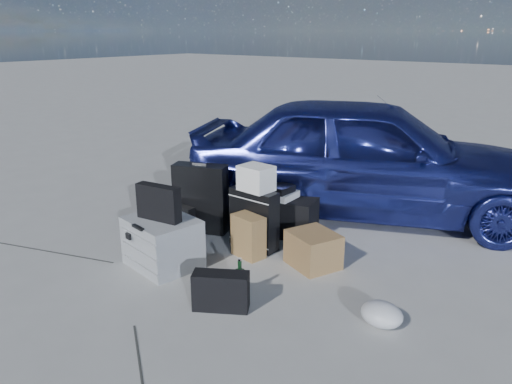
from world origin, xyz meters
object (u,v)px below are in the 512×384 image
car (368,156)px  green_bottle (240,279)px  briefcase (178,220)px  suitcase_left (201,198)px  pelican_case (163,242)px  cardboard_box (313,249)px  duffel_bag (278,215)px  suitcase_right (254,219)px

car → green_bottle: size_ratio=12.37×
briefcase → suitcase_left: bearing=67.5°
pelican_case → briefcase: 0.66m
briefcase → cardboard_box: (1.38, 0.23, -0.01)m
duffel_bag → suitcase_right: bearing=-99.5°
car → pelican_case: bearing=137.0°
duffel_bag → cardboard_box: (0.65, -0.40, -0.04)m
suitcase_right → cardboard_box: suitcase_right is taller
duffel_bag → cardboard_box: 0.77m
suitcase_left → green_bottle: 1.38m
green_bottle → pelican_case: bearing=178.7°
briefcase → duffel_bag: bearing=42.4°
cardboard_box → green_bottle: size_ratio=1.30×
pelican_case → suitcase_left: bearing=119.9°
green_bottle → suitcase_right: bearing=121.3°
pelican_case → cardboard_box: size_ratio=1.46×
briefcase → suitcase_left: 0.30m
briefcase → cardboard_box: briefcase is taller
briefcase → pelican_case: bearing=-53.2°
suitcase_right → duffel_bag: suitcase_right is taller
cardboard_box → duffel_bag: bearing=148.2°
cardboard_box → green_bottle: bearing=-101.1°
car → suitcase_right: 1.54m
duffel_bag → briefcase: bearing=-152.1°
pelican_case → duffel_bag: pelican_case is taller
duffel_bag → cardboard_box: bearing=-44.8°
car → suitcase_left: (-1.06, -1.45, -0.30)m
duffel_bag → green_bottle: (0.50, -1.19, -0.03)m
pelican_case → cardboard_box: 1.26m
car → duffel_bag: (-0.43, -1.04, -0.45)m
pelican_case → suitcase_right: size_ratio=1.04×
car → pelican_case: size_ratio=6.53×
briefcase → suitcase_right: 0.80m
car → briefcase: (-1.16, -1.67, -0.48)m
suitcase_right → duffel_bag: size_ratio=0.74×
car → pelican_case: car is taller
suitcase_right → cardboard_box: bearing=1.3°
briefcase → suitcase_right: (0.75, 0.23, 0.12)m
cardboard_box → green_bottle: (-0.15, -0.78, 0.00)m
duffel_bag → pelican_case: bearing=-119.7°
cardboard_box → briefcase: bearing=-170.7°
car → duffel_bag: size_ratio=5.03×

